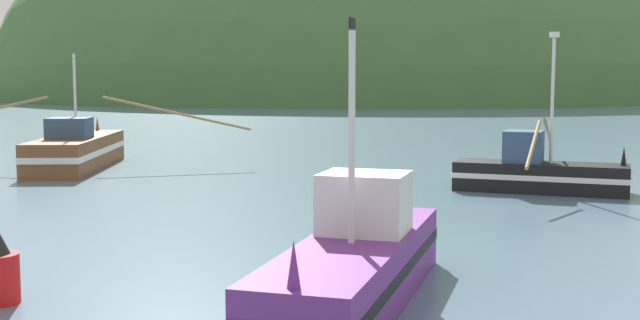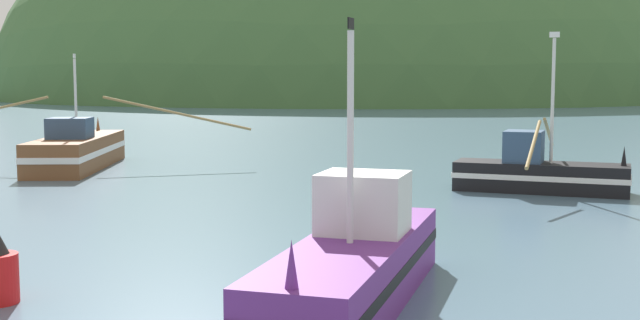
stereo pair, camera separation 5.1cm
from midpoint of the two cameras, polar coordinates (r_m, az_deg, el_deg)
name	(u,v)px [view 2 (the right image)]	position (r m, az deg, el deg)	size (l,w,h in m)	color
hill_far_left	(186,91)	(228.24, -9.45, 4.81)	(102.40, 81.92, 44.44)	#386633
hill_mid_right	(323,98)	(155.85, 0.21, 4.40)	(128.74, 102.99, 86.06)	#47703D
fishing_boat_purple	(355,264)	(15.04, 2.59, -7.36)	(2.01, 7.89, 5.25)	#6B2D84
fishing_boat_brown	(77,150)	(38.75, -16.77, 0.66)	(15.33, 9.57, 5.25)	brown
fishing_boat_black	(538,172)	(30.63, 15.21, -0.83)	(6.37, 9.51, 5.81)	black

